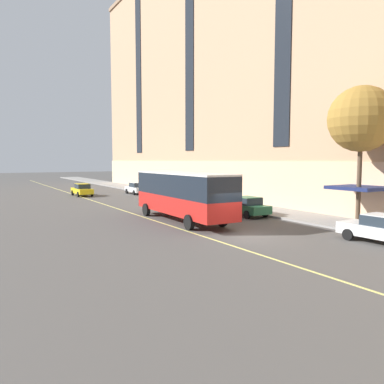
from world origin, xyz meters
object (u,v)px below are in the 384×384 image
Objects in this scene: parked_car_white_0 at (202,199)px; parked_car_white_1 at (137,188)px; street_tree_mid_block at (361,119)px; parked_car_green_4 at (246,206)px; fire_hydrant at (270,210)px; city_bus at (182,193)px; parked_car_white_2 at (381,229)px; taxi_cab at (82,190)px; parked_car_darkgray_3 at (166,193)px.

parked_car_white_1 is at bearing 89.23° from parked_car_white_0.
parked_car_green_4 is at bearing 113.99° from street_tree_mid_block.
fire_hydrant is at bearing 105.16° from street_tree_mid_block.
street_tree_mid_block is 9.66m from fire_hydrant.
city_bus is at bearing 176.57° from parked_car_green_4.
street_tree_mid_block is at bearing -75.29° from parked_car_white_0.
street_tree_mid_block is (3.46, 3.85, 6.44)m from parked_car_white_2.
fire_hydrant is (-1.81, 6.69, -6.73)m from street_tree_mid_block.
parked_car_white_1 is 34.49m from parked_car_white_2.
parked_car_white_1 is 7.03m from taxi_cab.
parked_car_white_0 is at bearing -90.77° from parked_car_white_1.
parked_car_white_2 is at bearing -131.95° from street_tree_mid_block.
parked_car_green_4 is (-0.01, -22.91, 0.00)m from parked_car_white_1.
parked_car_darkgray_3 is (0.16, 8.04, -0.00)m from parked_car_white_0.
taxi_cab is at bearing 92.94° from city_bus.
fire_hydrant is at bearing -32.61° from parked_car_green_4.
taxi_cab is 6.23× the size of fire_hydrant.
parked_car_darkgray_3 is at bearing 96.29° from fire_hydrant.
parked_car_white_0 and taxi_cab have the same top height.
fire_hydrant is at bearing -10.67° from city_bus.
parked_car_white_0 is 0.99× the size of parked_car_darkgray_3.
fire_hydrant is (1.69, -15.30, -0.29)m from parked_car_darkgray_3.
street_tree_mid_block is at bearing -71.91° from taxi_cab.
street_tree_mid_block reaches higher than taxi_cab.
parked_car_white_1 is at bearing 96.40° from street_tree_mid_block.
parked_car_green_4 reaches higher than fire_hydrant.
parked_car_white_1 and parked_car_green_4 have the same top height.
city_bus is 7.65m from fire_hydrant.
fire_hydrant is (1.64, 10.54, -0.29)m from parked_car_white_2.
parked_car_white_1 is 6.20× the size of fire_hydrant.
taxi_cab is 34.03m from street_tree_mid_block.
parked_car_white_2 is (0.20, -17.79, -0.00)m from parked_car_white_0.
parked_car_white_2 is 8.26m from street_tree_mid_block.
taxi_cab is at bearing 110.65° from parked_car_white_0.
parked_car_white_2 and taxi_cab have the same top height.
parked_car_darkgray_3 is at bearing 90.09° from parked_car_white_2.
parked_car_darkgray_3 is 6.60× the size of fire_hydrant.
taxi_cab reaches higher than fire_hydrant.
parked_car_white_1 is 0.48× the size of street_tree_mid_block.
parked_car_white_0 and parked_car_white_2 have the same top height.
parked_car_green_4 is at bearing -87.97° from parked_car_white_0.
parked_car_white_2 and parked_car_darkgray_3 have the same top height.
parked_car_green_4 is 1.95m from fire_hydrant.
city_bus is at bearing 115.57° from parked_car_white_2.
parked_car_white_0 is 15.79m from street_tree_mid_block.
taxi_cab is 26.49m from fire_hydrant.
parked_car_green_4 is (0.06, -14.25, -0.00)m from parked_car_darkgray_3.
parked_car_darkgray_3 is 0.51× the size of street_tree_mid_block.
street_tree_mid_block reaches higher than fire_hydrant.
taxi_cab is (-6.94, 24.03, -0.00)m from parked_car_green_4.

